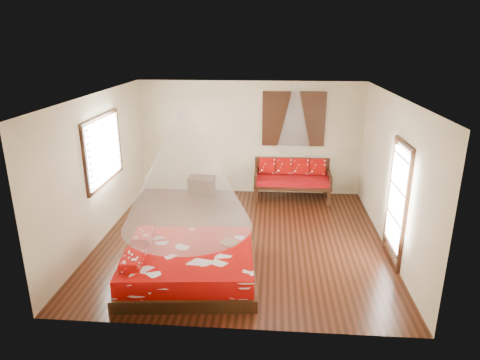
% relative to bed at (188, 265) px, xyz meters
% --- Properties ---
extents(room, '(5.54, 5.54, 2.84)m').
position_rel_bed_xyz_m(room, '(0.77, 1.53, 1.15)').
color(room, black).
rests_on(room, ground).
extents(bed, '(2.31, 2.13, 0.64)m').
position_rel_bed_xyz_m(bed, '(0.00, 0.00, 0.00)').
color(bed, black).
rests_on(bed, floor).
extents(daybed, '(1.84, 0.82, 0.96)m').
position_rel_bed_xyz_m(daybed, '(1.82, 3.91, 0.27)').
color(daybed, black).
rests_on(daybed, floor).
extents(storage_chest, '(0.69, 0.54, 0.45)m').
position_rel_bed_xyz_m(storage_chest, '(-0.43, 3.98, -0.02)').
color(storage_chest, black).
rests_on(storage_chest, floor).
extents(shutter_panel, '(1.52, 0.06, 1.32)m').
position_rel_bed_xyz_m(shutter_panel, '(1.82, 4.24, 1.65)').
color(shutter_panel, black).
rests_on(shutter_panel, wall_back).
extents(window_left, '(0.10, 1.74, 1.34)m').
position_rel_bed_xyz_m(window_left, '(-1.94, 1.73, 1.45)').
color(window_left, black).
rests_on(window_left, wall_left).
extents(glazed_door, '(0.08, 1.02, 2.16)m').
position_rel_bed_xyz_m(glazed_door, '(3.48, 0.93, 0.82)').
color(glazed_door, black).
rests_on(glazed_door, floor).
extents(wine_tray, '(0.28, 0.28, 0.23)m').
position_rel_bed_xyz_m(wine_tray, '(0.64, 0.32, 0.31)').
color(wine_tray, brown).
rests_on(wine_tray, bed).
extents(mosquito_net_main, '(2.04, 2.04, 1.80)m').
position_rel_bed_xyz_m(mosquito_net_main, '(0.02, 0.00, 1.60)').
color(mosquito_net_main, white).
rests_on(mosquito_net_main, ceiling).
extents(mosquito_net_daybed, '(0.79, 0.79, 1.50)m').
position_rel_bed_xyz_m(mosquito_net_daybed, '(1.82, 3.78, 1.75)').
color(mosquito_net_daybed, white).
rests_on(mosquito_net_daybed, ceiling).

